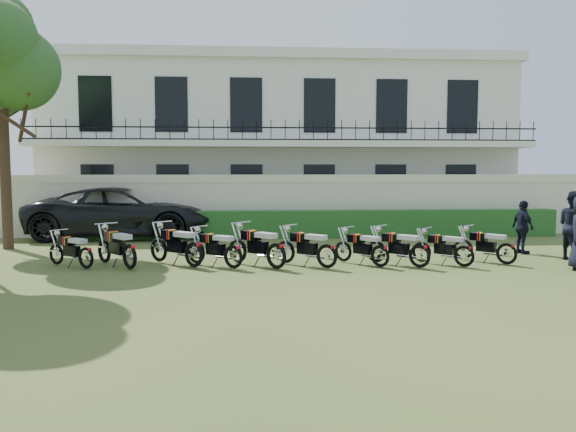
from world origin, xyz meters
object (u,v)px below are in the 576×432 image
object	(u,v)px
motorcycle_0	(86,253)
tree_west_near	(2,59)
officer_4	(574,226)
motorcycle_6	(380,251)
motorcycle_9	(507,248)
officer_5	(523,227)
motorcycle_4	(276,250)
motorcycle_8	(464,251)
motorcycle_2	(194,248)
motorcycle_7	(420,250)
motorcycle_1	(130,250)
suv	(123,212)
motorcycle_3	(233,251)
motorcycle_5	(327,250)

from	to	relation	value
motorcycle_0	tree_west_near	bearing A→B (deg)	77.41
tree_west_near	officer_4	xyz separation A→B (m)	(16.49, -3.30, -4.93)
motorcycle_6	officer_4	world-z (taller)	officer_4
motorcycle_9	officer_5	xyz separation A→B (m)	(1.38, 1.91, 0.35)
motorcycle_4	officer_4	distance (m)	8.34
motorcycle_6	motorcycle_8	bearing A→B (deg)	-44.90
motorcycle_0	motorcycle_2	distance (m)	2.68
motorcycle_6	motorcycle_9	world-z (taller)	motorcycle_9
motorcycle_7	motorcycle_1	bearing A→B (deg)	131.52
motorcycle_9	tree_west_near	bearing A→B (deg)	121.74
motorcycle_0	motorcycle_6	distance (m)	7.42
motorcycle_4	motorcycle_7	xyz separation A→B (m)	(3.63, -0.07, -0.05)
motorcycle_0	motorcycle_9	bearing A→B (deg)	-54.97
motorcycle_7	motorcycle_9	distance (m)	2.45
motorcycle_1	officer_5	xyz separation A→B (m)	(11.07, 1.95, 0.30)
suv	motorcycle_6	bearing A→B (deg)	-130.89
motorcycle_3	suv	distance (m)	8.08
officer_5	motorcycle_3	bearing A→B (deg)	95.40
motorcycle_4	officer_5	world-z (taller)	officer_5
motorcycle_5	motorcycle_8	world-z (taller)	motorcycle_5
motorcycle_7	suv	size ratio (longest dim) A/B	0.21
tree_west_near	motorcycle_2	xyz separation A→B (m)	(6.14, -3.90, -5.38)
motorcycle_7	suv	xyz separation A→B (m)	(-8.91, 7.10, 0.45)
motorcycle_0	motorcycle_5	size ratio (longest dim) A/B	0.95
motorcycle_4	suv	world-z (taller)	suv
tree_west_near	motorcycle_1	distance (m)	8.16
motorcycle_5	motorcycle_2	bearing A→B (deg)	124.44
officer_5	motorcycle_4	bearing A→B (deg)	98.29
suv	tree_west_near	bearing A→B (deg)	133.22
motorcycle_1	motorcycle_8	xyz separation A→B (m)	(8.44, -0.24, -0.06)
tree_west_near	suv	size ratio (longest dim) A/B	1.19
officer_5	tree_west_near	bearing A→B (deg)	74.33
motorcycle_2	motorcycle_8	world-z (taller)	motorcycle_2
tree_west_near	motorcycle_8	bearing A→B (deg)	-18.29
motorcycle_3	suv	bearing A→B (deg)	70.21
motorcycle_3	motorcycle_2	bearing A→B (deg)	115.36
motorcycle_4	motorcycle_6	xyz separation A→B (m)	(2.66, 0.11, -0.07)
motorcycle_1	motorcycle_3	bearing A→B (deg)	-42.02
motorcycle_3	motorcycle_9	world-z (taller)	motorcycle_3
motorcycle_1	officer_4	size ratio (longest dim) A/B	0.82
tree_west_near	motorcycle_6	size ratio (longest dim) A/B	5.74
motorcycle_5	motorcycle_7	distance (m)	2.35
motorcycle_2	motorcycle_5	distance (m)	3.37
motorcycle_7	motorcycle_9	world-z (taller)	motorcycle_7
motorcycle_0	motorcycle_7	world-z (taller)	motorcycle_7
motorcycle_3	motorcycle_6	distance (m)	3.73
motorcycle_2	officer_4	xyz separation A→B (m)	(10.35, 0.60, 0.45)
motorcycle_3	motorcycle_5	size ratio (longest dim) A/B	1.00
motorcycle_2	officer_5	size ratio (longest dim) A/B	0.98
motorcycle_1	officer_5	size ratio (longest dim) A/B	0.99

